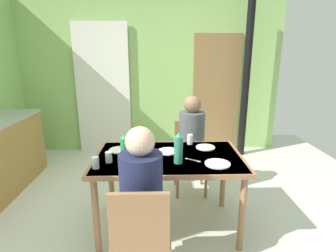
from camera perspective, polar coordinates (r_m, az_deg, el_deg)
name	(u,v)px	position (r m, az deg, el deg)	size (l,w,h in m)	color
ground_plane	(139,231)	(2.79, -6.27, -21.68)	(6.16, 6.16, 0.00)	silver
wall_back	(147,77)	(4.61, -4.46, 10.62)	(4.52, 0.10, 2.60)	#96C26B
door_wooden	(216,94)	(4.66, 10.34, 6.77)	(0.80, 0.05, 2.00)	olive
stove_pipe_column	(246,78)	(4.47, 16.54, 9.90)	(0.12, 0.12, 2.60)	black
curtain_panel	(103,90)	(4.63, -13.88, 7.66)	(0.90, 0.03, 2.18)	white
dining_table	(168,164)	(2.51, 0.10, -8.17)	(1.38, 0.83, 0.75)	#986946
chair_near_diner	(141,234)	(1.94, -5.82, -22.26)	(0.40, 0.40, 0.87)	#986946
chair_far_diner	(190,152)	(3.31, 4.79, -5.58)	(0.40, 0.40, 0.87)	#986946
person_near_diner	(141,187)	(1.90, -5.76, -12.92)	(0.30, 0.37, 0.77)	#1B213D
person_far_diner	(192,133)	(3.09, 5.19, -1.56)	(0.30, 0.37, 0.77)	#4E5053
water_bottle_green_near	(178,149)	(2.29, 2.26, -4.96)	(0.08, 0.08, 0.28)	#308969
water_bottle_green_far	(125,149)	(2.33, -9.29, -5.01)	(0.08, 0.08, 0.26)	#288451
serving_bowl_center	(143,147)	(2.64, -5.37, -4.52)	(0.17, 0.17, 0.06)	silver
dinner_plate_near_left	(119,150)	(2.66, -10.50, -5.10)	(0.20, 0.20, 0.01)	white
dinner_plate_near_right	(168,151)	(2.58, -0.03, -5.48)	(0.20, 0.20, 0.01)	white
dinner_plate_far_center	(205,147)	(2.71, 8.10, -4.59)	(0.19, 0.19, 0.01)	white
dinner_plate_far_side	(218,164)	(2.34, 10.67, -8.02)	(0.22, 0.22, 0.01)	white
drinking_glass_by_near_diner	(95,163)	(2.29, -15.42, -7.65)	(0.06, 0.06, 0.10)	silver
drinking_glass_by_far_diner	(109,157)	(2.39, -12.70, -6.57)	(0.06, 0.06, 0.10)	silver
drinking_glass_spare_center	(190,139)	(2.79, 4.77, -2.89)	(0.06, 0.06, 0.10)	silver
bread_plate_sliced	(151,167)	(2.23, -3.61, -8.84)	(0.19, 0.19, 0.02)	#DBB77A
cutlery_knife_near	(193,160)	(2.39, 5.42, -7.34)	(0.15, 0.02, 0.00)	silver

